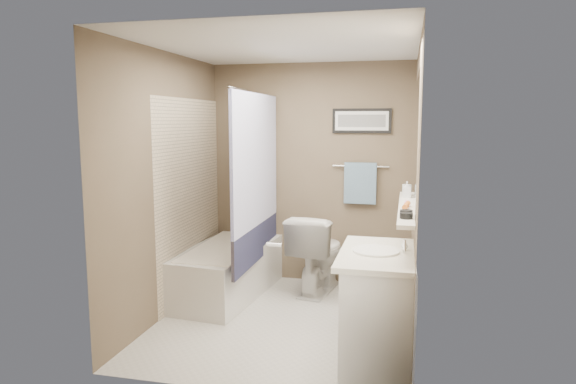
% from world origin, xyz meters
% --- Properties ---
extents(ground, '(2.50, 2.50, 0.00)m').
position_xyz_m(ground, '(0.00, 0.00, 0.00)').
color(ground, beige).
rests_on(ground, ground).
extents(ceiling, '(2.20, 2.50, 0.04)m').
position_xyz_m(ceiling, '(0.00, 0.00, 2.38)').
color(ceiling, silver).
rests_on(ceiling, wall_back).
extents(wall_back, '(2.20, 0.04, 2.40)m').
position_xyz_m(wall_back, '(0.00, 1.23, 1.20)').
color(wall_back, brown).
rests_on(wall_back, ground).
extents(wall_front, '(2.20, 0.04, 2.40)m').
position_xyz_m(wall_front, '(0.00, -1.23, 1.20)').
color(wall_front, brown).
rests_on(wall_front, ground).
extents(wall_left, '(0.04, 2.50, 2.40)m').
position_xyz_m(wall_left, '(-1.08, 0.00, 1.20)').
color(wall_left, brown).
rests_on(wall_left, ground).
extents(wall_right, '(0.04, 2.50, 2.40)m').
position_xyz_m(wall_right, '(1.08, 0.00, 1.20)').
color(wall_right, brown).
rests_on(wall_right, ground).
extents(tile_surround, '(0.02, 1.55, 2.00)m').
position_xyz_m(tile_surround, '(-1.09, 0.50, 1.00)').
color(tile_surround, beige).
rests_on(tile_surround, wall_left).
extents(curtain_rod, '(0.02, 1.55, 0.02)m').
position_xyz_m(curtain_rod, '(-0.40, 0.50, 2.05)').
color(curtain_rod, silver).
rests_on(curtain_rod, wall_left).
extents(curtain_upper, '(0.03, 1.45, 1.28)m').
position_xyz_m(curtain_upper, '(-0.40, 0.50, 1.40)').
color(curtain_upper, white).
rests_on(curtain_upper, curtain_rod).
extents(curtain_lower, '(0.03, 1.45, 0.36)m').
position_xyz_m(curtain_lower, '(-0.40, 0.50, 0.58)').
color(curtain_lower, '#272949').
rests_on(curtain_lower, curtain_rod).
extents(mirror, '(0.02, 1.60, 1.00)m').
position_xyz_m(mirror, '(1.09, -0.15, 1.62)').
color(mirror, silver).
rests_on(mirror, wall_right).
extents(shelf, '(0.12, 1.60, 0.03)m').
position_xyz_m(shelf, '(1.04, -0.15, 1.10)').
color(shelf, silver).
rests_on(shelf, wall_right).
extents(towel_bar, '(0.60, 0.02, 0.02)m').
position_xyz_m(towel_bar, '(0.55, 1.22, 1.30)').
color(towel_bar, silver).
rests_on(towel_bar, wall_back).
extents(towel, '(0.34, 0.05, 0.44)m').
position_xyz_m(towel, '(0.55, 1.20, 1.12)').
color(towel, '#88AFC7').
rests_on(towel, towel_bar).
extents(art_frame, '(0.62, 0.02, 0.26)m').
position_xyz_m(art_frame, '(0.55, 1.23, 1.78)').
color(art_frame, black).
rests_on(art_frame, wall_back).
extents(art_mat, '(0.56, 0.00, 0.20)m').
position_xyz_m(art_mat, '(0.55, 1.22, 1.78)').
color(art_mat, white).
rests_on(art_mat, art_frame).
extents(art_image, '(0.50, 0.00, 0.13)m').
position_xyz_m(art_image, '(0.55, 1.22, 1.78)').
color(art_image, '#595959').
rests_on(art_image, art_mat).
extents(door, '(0.80, 0.02, 2.00)m').
position_xyz_m(door, '(0.55, -1.24, 1.00)').
color(door, silver).
rests_on(door, wall_front).
extents(door_handle, '(0.10, 0.02, 0.02)m').
position_xyz_m(door_handle, '(0.22, -1.19, 1.00)').
color(door_handle, silver).
rests_on(door_handle, door).
extents(bathtub, '(0.85, 1.56, 0.50)m').
position_xyz_m(bathtub, '(-0.75, 0.56, 0.25)').
color(bathtub, silver).
rests_on(bathtub, ground).
extents(tub_rim, '(0.56, 1.36, 0.02)m').
position_xyz_m(tub_rim, '(-0.75, 0.56, 0.50)').
color(tub_rim, white).
rests_on(tub_rim, bathtub).
extents(toilet, '(0.59, 0.88, 0.83)m').
position_xyz_m(toilet, '(0.15, 0.88, 0.41)').
color(toilet, silver).
rests_on(toilet, ground).
extents(vanity, '(0.54, 0.92, 0.80)m').
position_xyz_m(vanity, '(0.85, -0.60, 0.40)').
color(vanity, white).
rests_on(vanity, ground).
extents(countertop, '(0.54, 0.96, 0.04)m').
position_xyz_m(countertop, '(0.84, -0.60, 0.82)').
color(countertop, silver).
rests_on(countertop, vanity).
extents(sink_basin, '(0.34, 0.34, 0.01)m').
position_xyz_m(sink_basin, '(0.83, -0.60, 0.85)').
color(sink_basin, white).
rests_on(sink_basin, countertop).
extents(faucet_spout, '(0.02, 0.02, 0.10)m').
position_xyz_m(faucet_spout, '(1.03, -0.60, 0.89)').
color(faucet_spout, white).
rests_on(faucet_spout, countertop).
extents(faucet_knob, '(0.05, 0.05, 0.05)m').
position_xyz_m(faucet_knob, '(1.03, -0.50, 0.87)').
color(faucet_knob, silver).
rests_on(faucet_knob, countertop).
extents(candle_bowl_near, '(0.09, 0.09, 0.04)m').
position_xyz_m(candle_bowl_near, '(1.04, -0.70, 1.14)').
color(candle_bowl_near, black).
rests_on(candle_bowl_near, shelf).
extents(candle_bowl_far, '(0.09, 0.09, 0.04)m').
position_xyz_m(candle_bowl_far, '(1.04, -0.60, 1.14)').
color(candle_bowl_far, black).
rests_on(candle_bowl_far, shelf).
extents(hair_brush_front, '(0.07, 0.22, 0.04)m').
position_xyz_m(hair_brush_front, '(1.04, -0.27, 1.14)').
color(hair_brush_front, '#C15C1B').
rests_on(hair_brush_front, shelf).
extents(pink_comb, '(0.04, 0.16, 0.01)m').
position_xyz_m(pink_comb, '(1.04, 0.01, 1.12)').
color(pink_comb, pink).
rests_on(pink_comb, shelf).
extents(glass_jar, '(0.08, 0.08, 0.10)m').
position_xyz_m(glass_jar, '(1.04, 0.42, 1.17)').
color(glass_jar, silver).
rests_on(glass_jar, shelf).
extents(soap_bottle, '(0.07, 0.07, 0.14)m').
position_xyz_m(soap_bottle, '(1.04, 0.30, 1.18)').
color(soap_bottle, '#999999').
rests_on(soap_bottle, shelf).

